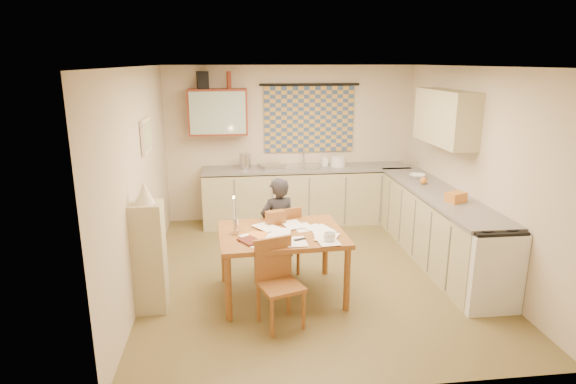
{
  "coord_description": "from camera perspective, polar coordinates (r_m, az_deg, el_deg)",
  "views": [
    {
      "loc": [
        -0.96,
        -5.47,
        2.56
      ],
      "look_at": [
        -0.28,
        0.2,
        1.0
      ],
      "focal_mm": 30.0,
      "sensor_mm": 36.0,
      "label": 1
    }
  ],
  "objects": [
    {
      "name": "mixing_bowl",
      "position": [
        7.77,
        5.96,
        3.62
      ],
      "size": [
        0.3,
        0.3,
        0.16
      ],
      "primitive_type": "cylinder",
      "rotation": [
        0.0,
        0.0,
        -0.27
      ],
      "color": "white",
      "rests_on": "counter_back"
    },
    {
      "name": "bottle_brown",
      "position": [
        7.56,
        -7.02,
        13.04
      ],
      "size": [
        0.08,
        0.08,
        0.26
      ],
      "primitive_type": "cylinder",
      "rotation": [
        0.0,
        0.0,
        0.11
      ],
      "color": "maroon",
      "rests_on": "wall_cabinet"
    },
    {
      "name": "candle",
      "position": [
        5.17,
        -6.47,
        -1.93
      ],
      "size": [
        0.03,
        0.03,
        0.22
      ],
      "primitive_type": "cylinder",
      "rotation": [
        0.0,
        0.0,
        -0.11
      ],
      "color": "white",
      "rests_on": "dining_table"
    },
    {
      "name": "upper_cabinet_right",
      "position": [
        6.68,
        18.16,
        8.42
      ],
      "size": [
        0.34,
        1.3,
        0.7
      ],
      "primitive_type": "cube",
      "color": "tan",
      "rests_on": "wall_right"
    },
    {
      "name": "dish_rack",
      "position": [
        7.62,
        -1.98,
        3.07
      ],
      "size": [
        0.43,
        0.39,
        0.06
      ],
      "primitive_type": "cube",
      "rotation": [
        0.0,
        0.0,
        0.32
      ],
      "color": "silver",
      "rests_on": "counter_back"
    },
    {
      "name": "wall_right",
      "position": [
        6.36,
        21.22,
        2.35
      ],
      "size": [
        0.02,
        4.5,
        2.5
      ],
      "primitive_type": "cube",
      "color": "beige",
      "rests_on": "floor"
    },
    {
      "name": "curtain_rod",
      "position": [
        7.78,
        2.59,
        12.61
      ],
      "size": [
        1.6,
        0.04,
        0.04
      ],
      "primitive_type": "cylinder",
      "rotation": [
        0.0,
        1.57,
        0.0
      ],
      "color": "black",
      "rests_on": "wall_back"
    },
    {
      "name": "letter_rack",
      "position": [
        5.5,
        -1.49,
        -3.06
      ],
      "size": [
        0.24,
        0.16,
        0.16
      ],
      "primitive_type": "cube",
      "rotation": [
        0.0,
        0.0,
        0.29
      ],
      "color": "brown",
      "rests_on": "dining_table"
    },
    {
      "name": "book",
      "position": [
        5.15,
        -4.81,
        -5.24
      ],
      "size": [
        0.32,
        0.36,
        0.02
      ],
      "primitive_type": "imported",
      "rotation": [
        0.0,
        0.0,
        -0.24
      ],
      "color": "orange",
      "rests_on": "dining_table"
    },
    {
      "name": "soap_bottle",
      "position": [
        7.77,
        4.34,
        3.8
      ],
      "size": [
        0.13,
        0.13,
        0.2
      ],
      "primitive_type": "imported",
      "rotation": [
        0.0,
        0.0,
        0.21
      ],
      "color": "white",
      "rests_on": "counter_back"
    },
    {
      "name": "wall_back",
      "position": [
        7.9,
        0.28,
        5.73
      ],
      "size": [
        4.0,
        0.02,
        2.5
      ],
      "primitive_type": "cube",
      "color": "beige",
      "rests_on": "floor"
    },
    {
      "name": "print_canvas",
      "position": [
        6.02,
        -16.25,
        6.45
      ],
      "size": [
        0.01,
        0.42,
        0.32
      ],
      "primitive_type": "cube",
      "color": "silver",
      "rests_on": "wall_left"
    },
    {
      "name": "eyeglasses",
      "position": [
        5.04,
        1.4,
        -5.68
      ],
      "size": [
        0.14,
        0.09,
        0.02
      ],
      "primitive_type": "cube",
      "rotation": [
        0.0,
        0.0,
        0.38
      ],
      "color": "black",
      "rests_on": "dining_table"
    },
    {
      "name": "stove",
      "position": [
        5.61,
        22.34,
        -8.01
      ],
      "size": [
        0.58,
        0.58,
        0.9
      ],
      "color": "white",
      "rests_on": "floor"
    },
    {
      "name": "person",
      "position": [
        5.84,
        -1.18,
        -4.18
      ],
      "size": [
        0.62,
        0.55,
        1.23
      ],
      "primitive_type": "imported",
      "rotation": [
        0.0,
        0.0,
        3.44
      ],
      "color": "black",
      "rests_on": "floor"
    },
    {
      "name": "wall_left",
      "position": [
        5.72,
        -17.18,
        1.35
      ],
      "size": [
        0.02,
        4.5,
        2.5
      ],
      "primitive_type": "cube",
      "color": "beige",
      "rests_on": "floor"
    },
    {
      "name": "wall_front",
      "position": [
        3.6,
        9.22,
        -6.27
      ],
      "size": [
        4.0,
        0.02,
        2.5
      ],
      "primitive_type": "cube",
      "color": "beige",
      "rests_on": "floor"
    },
    {
      "name": "lampshade",
      "position": [
        5.01,
        -16.68,
        -0.07
      ],
      "size": [
        0.2,
        0.2,
        0.22
      ],
      "primitive_type": "cone",
      "color": "beige",
      "rests_on": "shelf_stand"
    },
    {
      "name": "framed_print",
      "position": [
        6.02,
        -16.49,
        6.44
      ],
      "size": [
        0.04,
        0.5,
        0.4
      ],
      "primitive_type": "cube",
      "color": "beige",
      "rests_on": "wall_left"
    },
    {
      "name": "tap",
      "position": [
        7.84,
        1.85,
        4.23
      ],
      "size": [
        0.03,
        0.03,
        0.28
      ],
      "primitive_type": "cylinder",
      "rotation": [
        0.0,
        0.0,
        -0.14
      ],
      "color": "silver",
      "rests_on": "counter_back"
    },
    {
      "name": "chair_near",
      "position": [
        4.89,
        -0.96,
        -12.64
      ],
      "size": [
        0.5,
        0.5,
        0.87
      ],
      "rotation": [
        0.0,
        0.0,
        0.33
      ],
      "color": "brown",
      "rests_on": "floor"
    },
    {
      "name": "bottle_green",
      "position": [
        7.57,
        -9.75,
        12.94
      ],
      "size": [
        0.09,
        0.09,
        0.26
      ],
      "primitive_type": "cylinder",
      "rotation": [
        0.0,
        0.0,
        -0.26
      ],
      "color": "#195926",
      "rests_on": "wall_cabinet"
    },
    {
      "name": "dining_table",
      "position": [
        5.42,
        -0.75,
        -8.47
      ],
      "size": [
        1.41,
        1.11,
        0.75
      ],
      "rotation": [
        0.0,
        0.0,
        0.06
      ],
      "color": "brown",
      "rests_on": "floor"
    },
    {
      "name": "candle_flame",
      "position": [
        5.15,
        -6.45,
        -0.58
      ],
      "size": [
        0.02,
        0.02,
        0.02
      ],
      "primitive_type": "sphere",
      "color": "#FFCC66",
      "rests_on": "dining_table"
    },
    {
      "name": "magazine",
      "position": [
        4.97,
        -5.4,
        -6.02
      ],
      "size": [
        0.39,
        0.39,
        0.02
      ],
      "primitive_type": "imported",
      "rotation": [
        0.0,
        0.0,
        0.55
      ],
      "color": "maroon",
      "rests_on": "dining_table"
    },
    {
      "name": "orange_bag",
      "position": [
        6.11,
        19.28,
        -0.58
      ],
      "size": [
        0.26,
        0.23,
        0.12
      ],
      "primitive_type": "cube",
      "rotation": [
        0.0,
        0.0,
        0.4
      ],
      "color": "orange",
      "rests_on": "counter_right"
    },
    {
      "name": "floor",
      "position": [
        6.12,
        2.9,
        -9.57
      ],
      "size": [
        4.0,
        4.5,
        0.02
      ],
      "primitive_type": "cube",
      "color": "brown",
      "rests_on": "ground"
    },
    {
      "name": "bowl",
      "position": [
        7.21,
        15.06,
        1.82
      ],
      "size": [
        0.4,
        0.4,
        0.06
      ],
      "primitive_type": "imported",
      "rotation": [
        0.0,
        0.0,
        -0.42
      ],
      "color": "white",
      "rests_on": "counter_right"
    },
    {
      "name": "speaker",
      "position": [
        7.57,
        -10.09,
        12.93
      ],
      "size": [
        0.2,
        0.23,
        0.26
      ],
      "primitive_type": "cube",
      "rotation": [
        0.0,
        0.0,
        0.2
      ],
      "color": "black",
      "rests_on": "wall_cabinet"
    },
    {
      "name": "chair_far",
      "position": [
        6.01,
        -0.89,
        -7.12
      ],
      "size": [
        0.5,
        0.5,
        0.87
      ],
      "rotation": [
        0.0,
        0.0,
        3.45
      ],
      "color": "brown",
      "rests_on": "floor"
    },
    {
      "name": "counter_right",
      "position": [
        6.67,
        17.13,
        -3.84
      ],
      "size": [
        0.62,
        2.95,
        0.92
      ],
      "color": "tan",
      "rests_on": "floor"
    },
    {
      "name": "wall_cabinet",
      "position": [
        7.59,
        -8.31,
        9.38
      ],
      "size": [
        0.9,
        0.34,
        0.7
      ],
      "primitive_type": "cube",
      "color": "maroon",
      "rests_on": "wall_back"
    },
    {
      "name": "counter_back",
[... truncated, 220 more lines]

